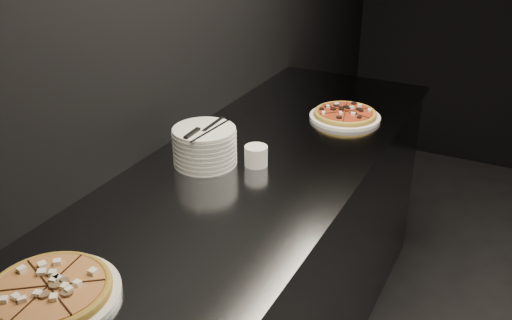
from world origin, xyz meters
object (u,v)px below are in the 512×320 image
at_px(pizza_mushroom, 49,292).
at_px(plate_stack, 205,146).
at_px(ramekin, 256,155).
at_px(counter, 242,287).
at_px(pizza_tomato, 345,115).
at_px(cutlery, 203,130).

distance_m(pizza_mushroom, plate_stack, 0.78).
bearing_deg(ramekin, counter, -94.51).
distance_m(pizza_mushroom, pizza_tomato, 1.42).
bearing_deg(ramekin, pizza_tomato, 76.38).
height_order(pizza_tomato, cutlery, cutlery).
distance_m(counter, ramekin, 0.51).
height_order(plate_stack, ramekin, plate_stack).
relative_size(counter, pizza_mushroom, 6.36).
relative_size(pizza_tomato, cutlery, 1.37).
bearing_deg(pizza_tomato, cutlery, -114.62).
bearing_deg(cutlery, plate_stack, 115.50).
bearing_deg(plate_stack, pizza_mushroom, -86.04).
xyz_separation_m(counter, pizza_mushroom, (-0.10, -0.75, 0.48)).
xyz_separation_m(counter, cutlery, (-0.15, 0.02, 0.59)).
bearing_deg(cutlery, ramekin, 25.67).
distance_m(plate_stack, cutlery, 0.07).
bearing_deg(plate_stack, counter, -12.54).
bearing_deg(plate_stack, ramekin, 21.72).
height_order(pizza_mushroom, cutlery, cutlery).
relative_size(counter, cutlery, 10.57).
height_order(counter, pizza_tomato, pizza_tomato).
distance_m(pizza_mushroom, cutlery, 0.77).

